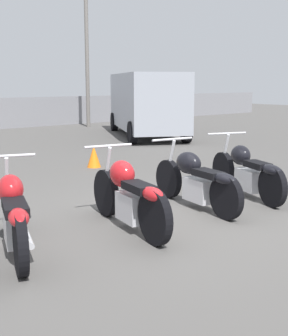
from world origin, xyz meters
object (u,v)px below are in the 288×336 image
at_px(motorcycle_slot_2, 196,180).
at_px(traffic_cone_near, 94,156).
at_px(motorcycle_slot_1, 129,195).
at_px(light_pole_left, 86,19).
at_px(motorcycle_slot_0, 14,214).
at_px(motorcycle_slot_3, 247,171).
at_px(parked_van, 146,102).

bearing_deg(motorcycle_slot_2, traffic_cone_near, 88.80).
bearing_deg(motorcycle_slot_1, light_pole_left, 70.28).
bearing_deg(motorcycle_slot_0, motorcycle_slot_1, 12.78).
height_order(motorcycle_slot_0, motorcycle_slot_3, motorcycle_slot_0).
bearing_deg(motorcycle_slot_3, parked_van, 80.65).
xyz_separation_m(motorcycle_slot_3, parked_van, (4.49, 7.78, 0.78)).
relative_size(light_pole_left, motorcycle_slot_3, 3.68).
xyz_separation_m(motorcycle_slot_2, traffic_cone_near, (0.78, 3.84, -0.19)).
distance_m(motorcycle_slot_2, traffic_cone_near, 3.92).
xyz_separation_m(parked_van, traffic_cone_near, (-4.88, -3.89, -0.96)).
distance_m(light_pole_left, traffic_cone_near, 10.51).
distance_m(light_pole_left, motorcycle_slot_1, 14.75).
bearing_deg(motorcycle_slot_3, light_pole_left, 88.53).
bearing_deg(traffic_cone_near, motorcycle_slot_0, -133.88).
height_order(motorcycle_slot_0, traffic_cone_near, motorcycle_slot_0).
distance_m(motorcycle_slot_0, parked_van, 11.53).
xyz_separation_m(motorcycle_slot_0, traffic_cone_near, (3.67, 3.82, -0.19)).
height_order(light_pole_left, motorcycle_slot_2, light_pole_left).
xyz_separation_m(motorcycle_slot_1, traffic_cone_near, (2.19, 4.00, -0.20)).
xyz_separation_m(motorcycle_slot_1, motorcycle_slot_2, (1.41, 0.16, -0.01)).
bearing_deg(parked_van, motorcycle_slot_0, -108.79).
bearing_deg(motorcycle_slot_3, motorcycle_slot_1, -156.79).
bearing_deg(motorcycle_slot_2, motorcycle_slot_1, -163.21).
height_order(light_pole_left, parked_van, light_pole_left).
relative_size(motorcycle_slot_0, parked_van, 0.36).
distance_m(light_pole_left, motorcycle_slot_3, 13.53).
xyz_separation_m(motorcycle_slot_0, parked_van, (8.55, 7.71, 0.77)).
relative_size(parked_van, traffic_cone_near, 11.44).
relative_size(motorcycle_slot_2, motorcycle_slot_3, 1.01).
height_order(motorcycle_slot_2, motorcycle_slot_3, motorcycle_slot_3).
bearing_deg(motorcycle_slot_2, motorcycle_slot_0, -170.21).
xyz_separation_m(light_pole_left, motorcycle_slot_0, (-8.92, -11.91, -3.98)).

